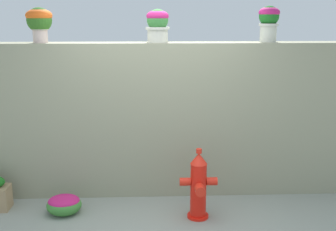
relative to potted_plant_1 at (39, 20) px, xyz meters
The scene contains 6 objects.
stone_wall 1.91m from the potted_plant_1, ahead, with size 6.60×0.38×2.00m, color gray.
potted_plant_1 is the anchor object (origin of this frame).
potted_plant_2 1.45m from the potted_plant_1, ahead, with size 0.30×0.30×0.41m.
potted_plant_3 2.85m from the potted_plant_1, ahead, with size 0.27×0.27×0.45m.
fire_hydrant 2.78m from the potted_plant_1, 22.30° to the right, with size 0.44×0.36×0.85m.
flower_bush_left 2.25m from the potted_plant_1, 63.93° to the right, with size 0.42×0.38×0.23m.
Camera 1 is at (-0.07, -4.15, 2.34)m, focal length 44.99 mm.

